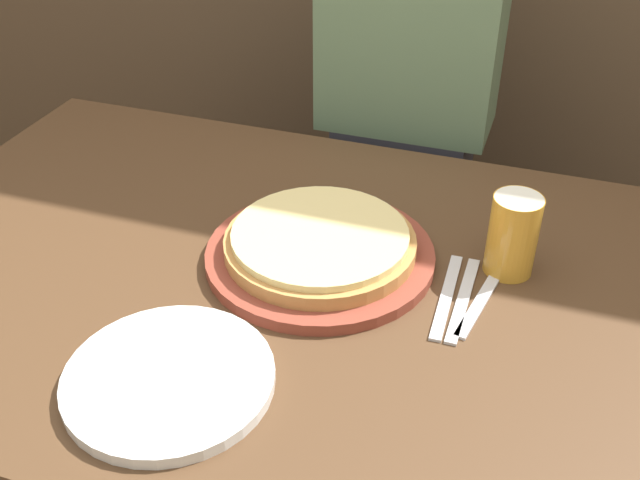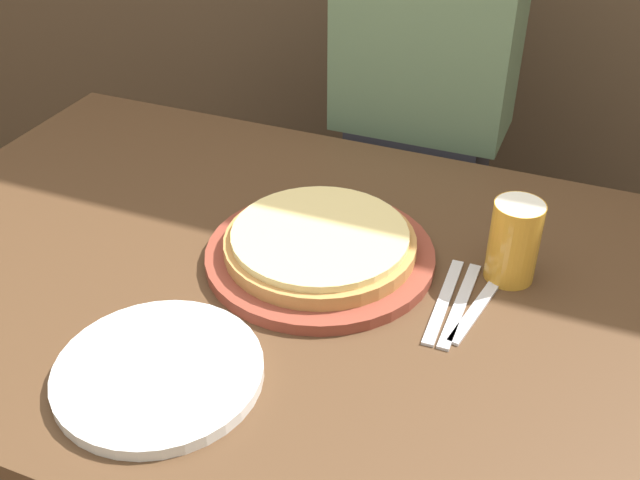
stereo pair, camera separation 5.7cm
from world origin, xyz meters
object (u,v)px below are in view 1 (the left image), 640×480
at_px(dinner_knife, 463,299).
at_px(spoon, 480,303).
at_px(dinner_plate, 169,379).
at_px(diner_person, 403,155).
at_px(beer_glass, 513,232).
at_px(fork, 447,296).
at_px(pizza_on_board, 320,248).

distance_m(dinner_knife, spoon, 0.03).
xyz_separation_m(dinner_plate, diner_person, (0.10, 0.91, -0.11)).
bearing_deg(dinner_knife, spoon, 0.00).
bearing_deg(beer_glass, spoon, -105.36).
height_order(beer_glass, fork, beer_glass).
height_order(dinner_plate, fork, dinner_plate).
height_order(pizza_on_board, dinner_plate, pizza_on_board).
distance_m(beer_glass, spoon, 0.13).
bearing_deg(dinner_plate, pizza_on_board, 73.14).
bearing_deg(dinner_knife, pizza_on_board, 173.39).
bearing_deg(fork, beer_glass, 52.35).
relative_size(pizza_on_board, dinner_plate, 1.32).
relative_size(spoon, diner_person, 0.13).
height_order(dinner_knife, diner_person, diner_person).
relative_size(fork, dinner_knife, 1.00).
relative_size(fork, diner_person, 0.16).
relative_size(beer_glass, diner_person, 0.10).
distance_m(beer_glass, dinner_plate, 0.56).
bearing_deg(beer_glass, diner_person, 119.31).
bearing_deg(fork, diner_person, 108.86).
distance_m(dinner_plate, fork, 0.43).
distance_m(spoon, diner_person, 0.67).
relative_size(beer_glass, dinner_knife, 0.64).
height_order(fork, dinner_knife, same).
bearing_deg(dinner_plate, dinner_knife, 41.51).
distance_m(dinner_plate, spoon, 0.47).
bearing_deg(pizza_on_board, diner_person, 89.61).
distance_m(fork, diner_person, 0.65).
bearing_deg(pizza_on_board, dinner_plate, -106.86).
distance_m(beer_glass, diner_person, 0.61).
relative_size(dinner_knife, spoon, 1.17).
distance_m(pizza_on_board, fork, 0.22).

